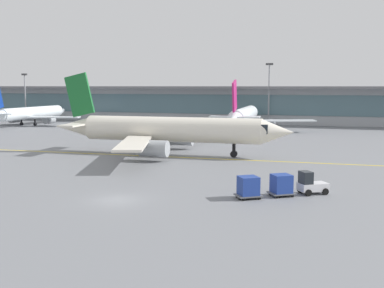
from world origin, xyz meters
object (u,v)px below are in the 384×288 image
baggage_tug (311,184)px  cargo_dolly_trailing (248,187)px  taxiing_regional_jet (169,130)px  apron_light_mast_1 (269,92)px  cargo_dolly_lead (281,184)px  apron_light_mast_0 (25,94)px  gate_airplane_0 (31,113)px  gate_airplane_1 (244,116)px

baggage_tug → cargo_dolly_trailing: baggage_tug is taller
taxiing_regional_jet → apron_light_mast_1: 54.75m
taxiing_regional_jet → cargo_dolly_lead: (18.16, -20.52, -2.45)m
baggage_tug → cargo_dolly_lead: size_ratio=1.12×
cargo_dolly_lead → apron_light_mast_0: bearing=104.7°
gate_airplane_0 → taxiing_regional_jet: 62.04m
taxiing_regional_jet → apron_light_mast_0: 81.12m
cargo_dolly_lead → cargo_dolly_trailing: size_ratio=1.00×
gate_airplane_0 → apron_light_mast_1: apron_light_mast_1 is taller
cargo_dolly_trailing → apron_light_mast_0: bearing=103.1°
taxiing_regional_jet → cargo_dolly_lead: taxiing_regional_jet is taller
gate_airplane_0 → baggage_tug: (70.60, -55.61, -2.06)m
taxiing_regional_jet → cargo_dolly_trailing: (15.53, -22.27, -2.45)m
taxiing_regional_jet → apron_light_mast_0: (-62.68, 51.36, 3.77)m
baggage_tug → apron_light_mast_0: size_ratio=0.22×
baggage_tug → cargo_dolly_trailing: (-5.06, -3.37, 0.16)m
apron_light_mast_0 → apron_light_mast_1: (68.93, 2.82, 1.04)m
gate_airplane_0 → apron_light_mast_0: 19.84m
taxiing_regional_jet → cargo_dolly_trailing: taxiing_regional_jet is taller
gate_airplane_0 → baggage_tug: gate_airplane_0 is taller
gate_airplane_0 → cargo_dolly_lead: 89.03m
gate_airplane_1 → baggage_tug: bearing=-166.1°
gate_airplane_0 → baggage_tug: 89.90m
gate_airplane_0 → cargo_dolly_lead: size_ratio=11.28×
taxiing_regional_jet → gate_airplane_0: bearing=141.6°
baggage_tug → cargo_dolly_trailing: bearing=-180.0°
taxiing_regional_jet → cargo_dolly_trailing: 27.26m
cargo_dolly_lead → apron_light_mast_0: (-80.84, 71.88, 6.22)m
cargo_dolly_trailing → apron_light_mast_1: 77.35m
apron_light_mast_1 → apron_light_mast_0: bearing=-177.7°
taxiing_regional_jet → apron_light_mast_0: apron_light_mast_0 is taller
gate_airplane_1 → taxiing_regional_jet: (-3.22, -37.99, 0.23)m
gate_airplane_1 → apron_light_mast_1: (3.03, 16.19, 5.05)m
cargo_dolly_lead → cargo_dolly_trailing: bearing=-180.0°
apron_light_mast_0 → gate_airplane_0: bearing=-49.1°
gate_airplane_0 → apron_light_mast_0: size_ratio=2.25×
gate_airplane_1 → taxiing_regional_jet: bearing=172.0°
taxiing_regional_jet → cargo_dolly_trailing: bearing=-57.2°
taxiing_regional_jet → apron_light_mast_1: size_ratio=2.31×
taxiing_regional_jet → gate_airplane_1: bearing=83.1°
apron_light_mast_1 → baggage_tug: bearing=-78.9°
taxiing_regional_jet → baggage_tug: taxiing_regional_jet is taller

